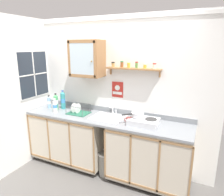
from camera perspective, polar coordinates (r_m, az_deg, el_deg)
name	(u,v)px	position (r m, az deg, el deg)	size (l,w,h in m)	color
floor	(92,185)	(3.31, -5.63, -23.16)	(5.71, 5.71, 0.00)	#565451
back_wall	(113,94)	(3.38, 0.30, 1.26)	(3.31, 0.07, 2.48)	white
side_wall_left	(4,99)	(3.50, -28.15, -0.18)	(0.05, 3.52, 2.48)	white
lower_cabinet_run	(70,137)	(3.71, -11.63, -10.81)	(1.33, 0.61, 0.90)	black
lower_cabinet_run_right	(150,155)	(3.15, 10.57, -15.57)	(1.20, 0.61, 0.90)	black
countertop	(104,118)	(3.20, -2.15, -5.78)	(2.67, 0.63, 0.03)	gray
backsplash	(112,110)	(3.42, 0.05, -3.41)	(2.67, 0.02, 0.08)	gray
sink	(108,118)	(3.21, -1.01, -5.78)	(0.50, 0.45, 0.37)	silver
hot_plate_stove	(144,122)	(2.94, 8.88, -6.57)	(0.41, 0.31, 0.09)	silver
saucepan	(137,114)	(2.96, 7.13, -4.62)	(0.28, 0.27, 0.07)	silver
bottle_water_blue_0	(49,102)	(3.82, -17.27, -1.13)	(0.06, 0.06, 0.24)	#8CB7E0
bottle_soda_green_1	(56,102)	(3.69, -15.49, -1.07)	(0.07, 0.07, 0.29)	#4CB266
bottle_detergent_teal_2	(63,100)	(3.70, -13.62, -0.60)	(0.08, 0.08, 0.33)	teal
bottle_opaque_white_3	(55,106)	(3.54, -15.71, -2.17)	(0.07, 0.07, 0.24)	white
dish_rack	(78,111)	(3.42, -9.59, -3.74)	(0.35, 0.27, 0.17)	#26664C
mug	(129,120)	(2.96, 4.72, -6.25)	(0.11, 0.08, 0.09)	#B24C47
wall_cabinet	(87,58)	(3.31, -7.05, 10.97)	(0.52, 0.34, 0.58)	#996B42
spice_shelf	(133,68)	(3.08, 5.89, 8.42)	(0.85, 0.14, 0.22)	#996B42
warning_sign	(117,90)	(3.30, 1.55, 2.35)	(0.19, 0.01, 0.25)	#B2261E
window	(34,74)	(3.80, -21.18, 6.22)	(0.03, 0.67, 0.81)	#262D38
trash_bin	(106,163)	(3.41, -1.76, -17.78)	(0.26, 0.26, 0.39)	gray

